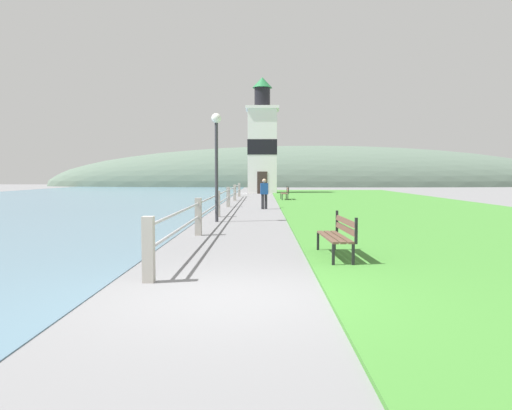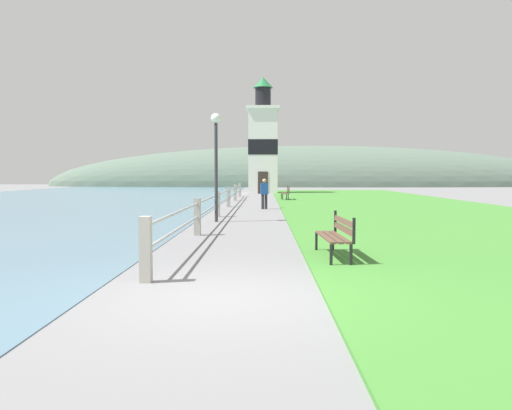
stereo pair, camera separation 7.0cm
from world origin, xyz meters
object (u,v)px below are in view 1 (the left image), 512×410
(park_bench_midway, at_px, (286,192))
(person_strolling, at_px, (264,193))
(lighthouse, at_px, (262,144))
(park_bench_near, at_px, (339,233))
(lamp_post, at_px, (216,147))

(park_bench_midway, height_order, person_strolling, person_strolling)
(lighthouse, bearing_deg, park_bench_near, -87.49)
(park_bench_midway, xyz_separation_m, lamp_post, (-3.23, -15.25, 2.20))
(park_bench_midway, bearing_deg, lamp_post, 77.21)
(person_strolling, distance_m, lamp_post, 7.23)
(lighthouse, distance_m, lamp_post, 28.12)
(park_bench_near, xyz_separation_m, park_bench_midway, (-0.00, 23.36, -0.00))
(park_bench_near, distance_m, person_strolling, 14.93)
(lighthouse, distance_m, person_strolling, 21.59)
(park_bench_near, bearing_deg, park_bench_midway, -92.48)
(park_bench_midway, bearing_deg, park_bench_near, 89.18)
(park_bench_midway, distance_m, lighthouse, 13.47)
(lighthouse, height_order, person_strolling, lighthouse)
(park_bench_near, height_order, lamp_post, lamp_post)
(person_strolling, bearing_deg, park_bench_near, 179.64)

